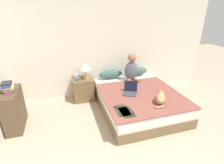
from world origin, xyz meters
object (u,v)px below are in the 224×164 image
(laptop_open, at_px, (130,91))
(nightstand, at_px, (83,89))
(pillow_near, at_px, (111,74))
(table_lamp, at_px, (85,67))
(tissue_box, at_px, (77,76))
(coffee_mug, at_px, (78,79))
(book_stack_top, at_px, (8,87))
(person_sitting, at_px, (132,68))
(bookshelf, at_px, (14,110))
(cat_tabby, at_px, (161,98))
(bed, at_px, (137,100))
(pillow_far, at_px, (136,71))

(laptop_open, bearing_deg, nightstand, 164.43)
(pillow_near, bearing_deg, nightstand, -173.29)
(nightstand, bearing_deg, table_lamp, -14.11)
(table_lamp, height_order, tissue_box, table_lamp)
(laptop_open, bearing_deg, coffee_mug, 170.62)
(book_stack_top, bearing_deg, person_sitting, 11.77)
(person_sitting, distance_m, laptop_open, 0.82)
(table_lamp, distance_m, bookshelf, 1.75)
(cat_tabby, height_order, laptop_open, laptop_open)
(cat_tabby, distance_m, tissue_box, 2.08)
(bed, xyz_separation_m, cat_tabby, (0.21, -0.60, 0.33))
(person_sitting, height_order, laptop_open, person_sitting)
(table_lamp, bearing_deg, bed, -37.56)
(pillow_near, height_order, cat_tabby, pillow_near)
(pillow_near, height_order, pillow_far, same)
(nightstand, bearing_deg, bed, -36.09)
(laptop_open, height_order, book_stack_top, book_stack_top)
(bed, height_order, pillow_near, pillow_near)
(person_sitting, xyz_separation_m, bookshelf, (-2.67, -0.56, -0.39))
(nightstand, bearing_deg, pillow_far, 3.40)
(bed, height_order, coffee_mug, coffee_mug)
(table_lamp, bearing_deg, pillow_far, 4.50)
(bed, height_order, person_sitting, person_sitting)
(nightstand, relative_size, table_lamp, 1.40)
(bed, height_order, book_stack_top, book_stack_top)
(pillow_near, relative_size, tissue_box, 4.41)
(laptop_open, relative_size, nightstand, 0.68)
(pillow_far, distance_m, cat_tabby, 1.51)
(pillow_near, bearing_deg, person_sitting, -28.60)
(pillow_far, xyz_separation_m, laptop_open, (-0.58, -0.97, -0.06))
(table_lamp, xyz_separation_m, tissue_box, (-0.21, 0.09, -0.24))
(cat_tabby, distance_m, table_lamp, 1.89)
(person_sitting, bearing_deg, tissue_box, 169.93)
(bed, bearing_deg, table_lamp, 142.44)
(person_sitting, relative_size, book_stack_top, 2.70)
(table_lamp, distance_m, coffee_mug, 0.33)
(pillow_far, height_order, bookshelf, bookshelf)
(person_sitting, xyz_separation_m, cat_tabby, (0.10, -1.25, -0.21))
(tissue_box, height_order, bookshelf, bookshelf)
(nightstand, height_order, table_lamp, table_lamp)
(table_lamp, relative_size, tissue_box, 2.91)
(coffee_mug, height_order, bookshelf, bookshelf)
(bookshelf, bearing_deg, book_stack_top, 173.53)
(pillow_near, xyz_separation_m, person_sitting, (0.48, -0.26, 0.20))
(pillow_far, bearing_deg, tissue_box, -179.30)
(person_sitting, xyz_separation_m, coffee_mug, (-1.35, 0.09, -0.16))
(book_stack_top, bearing_deg, pillow_far, 15.55)
(pillow_far, relative_size, laptop_open, 1.60)
(cat_tabby, distance_m, coffee_mug, 1.97)
(pillow_far, distance_m, bookshelf, 3.05)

